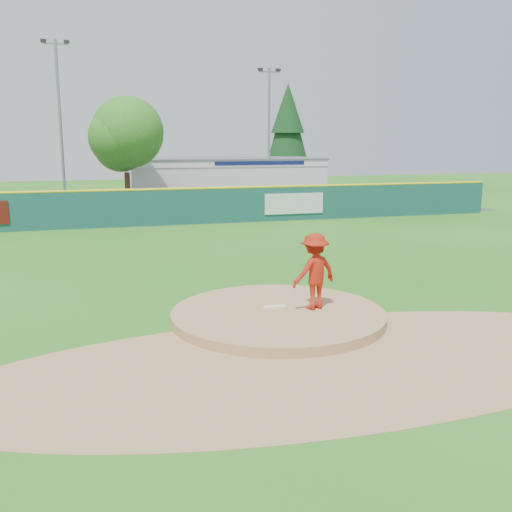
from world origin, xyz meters
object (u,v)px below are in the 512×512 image
object	(u,v)px
pitcher	(314,271)
light_pole_left	(60,118)
light_pole_right	(269,129)
van	(183,205)
deciduous_tree	(126,142)
pool_building_grp	(222,178)
conifer_tree	(288,131)

from	to	relation	value
pitcher	light_pole_left	distance (m)	28.37
light_pole_right	van	bearing A→B (deg)	-136.26
pitcher	deciduous_tree	world-z (taller)	deciduous_tree
pool_building_grp	van	bearing A→B (deg)	-115.09
deciduous_tree	conifer_tree	bearing A→B (deg)	36.25
light_pole_left	pitcher	bearing A→B (deg)	-75.59
pool_building_grp	deciduous_tree	bearing A→B (deg)	-138.84
pool_building_grp	deciduous_tree	distance (m)	11.01
deciduous_tree	conifer_tree	distance (m)	18.63
pitcher	deciduous_tree	bearing A→B (deg)	-99.62
pool_building_grp	light_pole_right	bearing A→B (deg)	-44.95
pitcher	light_pole_right	xyz separation A→B (m)	(8.04, 29.07, 4.30)
pitcher	pool_building_grp	distance (m)	32.47
pitcher	conifer_tree	xyz separation A→B (m)	(12.04, 36.07, 4.30)
pitcher	pool_building_grp	size ratio (longest dim) A/B	0.13
van	deciduous_tree	xyz separation A→B (m)	(-3.02, 3.63, 3.83)
van	light_pole_left	xyz separation A→B (m)	(-7.02, 5.63, 5.33)
deciduous_tree	light_pole_left	bearing A→B (deg)	153.43
deciduous_tree	light_pole_right	distance (m)	11.75
pool_building_grp	light_pole_left	bearing A→B (deg)	-157.40
pitcher	van	world-z (taller)	pitcher
conifer_tree	pitcher	bearing A→B (deg)	-108.46
van	light_pole_right	world-z (taller)	light_pole_right
pitcher	light_pole_left	world-z (taller)	light_pole_left
pitcher	light_pole_left	xyz separation A→B (m)	(-6.96, 27.07, 4.81)
conifer_tree	light_pole_right	xyz separation A→B (m)	(-4.00, -7.00, 0.00)
van	pool_building_grp	bearing A→B (deg)	-25.39
pitcher	deciduous_tree	size ratio (longest dim) A/B	0.27
deciduous_tree	light_pole_left	world-z (taller)	light_pole_left
pitcher	pool_building_grp	world-z (taller)	pool_building_grp
light_pole_right	conifer_tree	bearing A→B (deg)	60.26
conifer_tree	light_pole_right	size ratio (longest dim) A/B	0.95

